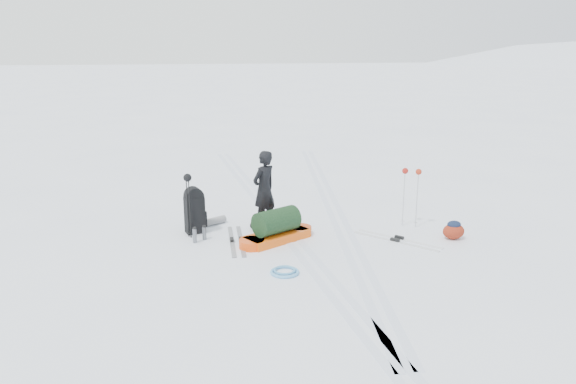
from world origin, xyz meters
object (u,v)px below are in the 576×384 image
skier (264,189)px  expedition_rucksack (197,211)px  pulk_sled (276,229)px  ski_poles_black (188,185)px

skier → expedition_rucksack: 1.44m
skier → expedition_rucksack: size_ratio=1.70×
pulk_sled → expedition_rucksack: (-1.49, 0.87, 0.19)m
skier → expedition_rucksack: bearing=-36.3°
expedition_rucksack → pulk_sled: bearing=-44.7°
skier → pulk_sled: skier is taller
ski_poles_black → pulk_sled: bearing=-16.2°
pulk_sled → ski_poles_black: size_ratio=1.32×
expedition_rucksack → ski_poles_black: ski_poles_black is taller
skier → ski_poles_black: (-1.56, -0.37, 0.25)m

